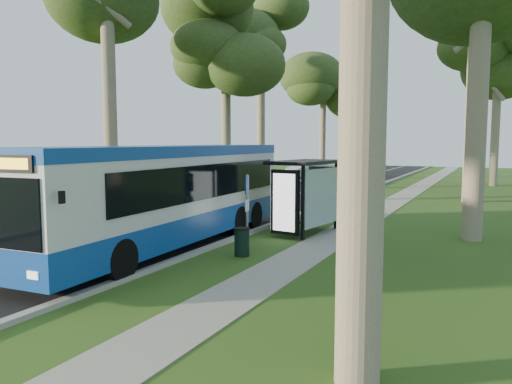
% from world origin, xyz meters
% --- Properties ---
extents(ground, '(120.00, 120.00, 0.00)m').
position_xyz_m(ground, '(0.00, 0.00, 0.00)').
color(ground, '#274C17').
rests_on(ground, ground).
extents(road, '(7.00, 100.00, 0.02)m').
position_xyz_m(road, '(-3.50, 10.00, 0.01)').
color(road, black).
rests_on(road, ground).
extents(kerb_east, '(0.25, 100.00, 0.12)m').
position_xyz_m(kerb_east, '(0.00, 10.00, 0.06)').
color(kerb_east, '#9E9B93').
rests_on(kerb_east, ground).
extents(kerb_west, '(0.25, 100.00, 0.12)m').
position_xyz_m(kerb_west, '(-7.00, 10.00, 0.06)').
color(kerb_west, '#9E9B93').
rests_on(kerb_west, ground).
extents(centre_line, '(0.12, 100.00, 0.00)m').
position_xyz_m(centre_line, '(-3.50, 10.00, 0.02)').
color(centre_line, white).
rests_on(centre_line, road).
extents(footpath, '(1.50, 100.00, 0.02)m').
position_xyz_m(footpath, '(3.00, 10.00, 0.01)').
color(footpath, gray).
rests_on(footpath, ground).
extents(bus, '(3.11, 12.57, 3.31)m').
position_xyz_m(bus, '(-1.39, 0.35, 1.71)').
color(bus, silver).
rests_on(bus, ground).
extents(bus_stop_sign, '(0.11, 0.34, 2.39)m').
position_xyz_m(bus_stop_sign, '(0.96, 1.48, 1.50)').
color(bus_stop_sign, gray).
rests_on(bus_stop_sign, ground).
extents(bus_shelter, '(2.18, 3.41, 2.74)m').
position_xyz_m(bus_shelter, '(1.87, 4.40, 1.93)').
color(bus_shelter, black).
rests_on(bus_shelter, ground).
extents(litter_bin, '(0.49, 0.49, 0.86)m').
position_xyz_m(litter_bin, '(1.36, 0.35, 0.43)').
color(litter_bin, black).
rests_on(litter_bin, ground).
extents(car_white, '(2.57, 4.19, 1.33)m').
position_xyz_m(car_white, '(-8.85, 23.63, 0.67)').
color(car_white, silver).
rests_on(car_white, ground).
extents(car_silver, '(2.87, 5.23, 1.63)m').
position_xyz_m(car_silver, '(-8.30, 32.68, 0.82)').
color(car_silver, '#ABAEB3').
rests_on(car_silver, ground).
extents(tree_west_c, '(5.20, 5.20, 14.18)m').
position_xyz_m(tree_west_c, '(-9.00, 18.00, 10.51)').
color(tree_west_c, '#7A6B56').
rests_on(tree_west_c, ground).
extents(tree_west_d, '(5.20, 5.20, 17.44)m').
position_xyz_m(tree_west_d, '(-11.00, 28.00, 12.90)').
color(tree_west_d, '#7A6B56').
rests_on(tree_west_d, ground).
extents(tree_west_e, '(5.20, 5.20, 13.65)m').
position_xyz_m(tree_west_e, '(-8.50, 38.00, 10.12)').
color(tree_west_e, '#7A6B56').
rests_on(tree_west_e, ground).
extents(tree_east_d, '(5.20, 5.20, 12.91)m').
position_xyz_m(tree_east_d, '(8.00, 30.00, 9.58)').
color(tree_east_d, '#7A6B56').
rests_on(tree_east_d, ground).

